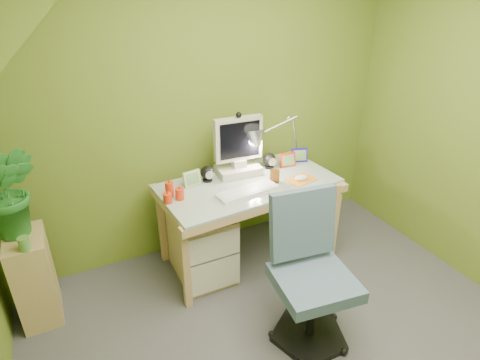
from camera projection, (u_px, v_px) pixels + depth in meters
name	position (u px, v px, depth m)	size (l,w,h in m)	color
wall_back	(206.00, 108.00, 3.09)	(3.20, 0.01, 2.40)	olive
slope_ceiling	(76.00, 77.00, 1.12)	(1.10, 3.20, 1.10)	white
desk	(248.00, 222.00, 3.20)	(1.33, 0.67, 0.71)	tan
monitor	(238.00, 145.00, 3.08)	(0.34, 0.20, 0.47)	beige
speaker_left	(207.00, 173.00, 3.03)	(0.10, 0.10, 0.12)	black
speaker_right	(269.00, 161.00, 3.24)	(0.11, 0.11, 0.13)	black
keyboard	(248.00, 191.00, 2.89)	(0.46, 0.15, 0.02)	silver
mousepad	(301.00, 180.00, 3.07)	(0.22, 0.16, 0.01)	orange
mouse	(301.00, 178.00, 3.07)	(0.11, 0.07, 0.04)	white
amber_tumbler	(275.00, 176.00, 3.02)	(0.07, 0.07, 0.09)	#904915
candle_cluster	(171.00, 192.00, 2.79)	(0.15, 0.13, 0.11)	red
photo_frame_red	(288.00, 160.00, 3.27)	(0.14, 0.02, 0.12)	red
photo_frame_blue	(299.00, 155.00, 3.36)	(0.14, 0.02, 0.12)	navy
photo_frame_green	(192.00, 178.00, 2.97)	(0.14, 0.02, 0.12)	#B7D08F
desk_lamp	(288.00, 128.00, 3.22)	(0.57, 0.24, 0.61)	silver
side_ledge	(34.00, 277.00, 2.66)	(0.24, 0.37, 0.64)	tan
potted_plant	(10.00, 192.00, 2.42)	(0.33, 0.27, 0.60)	#246C25
green_cup	(25.00, 244.00, 2.38)	(0.07, 0.07, 0.09)	#538738
task_chair	(315.00, 280.00, 2.41)	(0.52, 0.52, 0.95)	#41566B
radiator	(314.00, 202.00, 3.84)	(0.35, 0.14, 0.35)	beige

